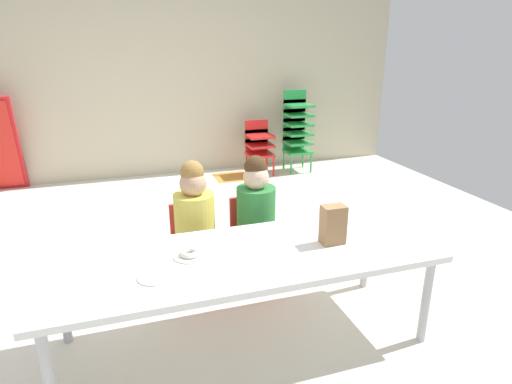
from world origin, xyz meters
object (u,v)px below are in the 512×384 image
at_px(paper_plate_center_table, 156,276).
at_px(craft_table, 244,261).
at_px(kid_chair_green_stack, 297,127).
at_px(paper_bag_brown, 333,225).
at_px(donut_powdered_on_plate, 190,252).
at_px(seated_child_middle_seat, 256,209).
at_px(seated_child_near_camera, 194,216).
at_px(kid_chair_red_stack, 259,143).
at_px(paper_plate_near_edge, 190,256).

bearing_deg(paper_plate_center_table, craft_table, 12.03).
relative_size(kid_chair_green_stack, paper_bag_brown, 4.73).
relative_size(craft_table, donut_powdered_on_plate, 18.98).
bearing_deg(paper_bag_brown, seated_child_middle_seat, 111.94).
relative_size(craft_table, paper_bag_brown, 9.45).
bearing_deg(paper_bag_brown, paper_plate_center_table, -175.44).
bearing_deg(donut_powdered_on_plate, seated_child_near_camera, 77.37).
bearing_deg(donut_powdered_on_plate, kid_chair_red_stack, 65.49).
height_order(paper_bag_brown, paper_plate_center_table, paper_bag_brown).
bearing_deg(paper_plate_near_edge, kid_chair_green_stack, 58.06).
relative_size(seated_child_near_camera, kid_chair_green_stack, 0.88).
bearing_deg(paper_bag_brown, kid_chair_green_stack, 70.14).
bearing_deg(kid_chair_red_stack, seated_child_middle_seat, -108.91).
height_order(seated_child_near_camera, paper_plate_near_edge, seated_child_near_camera).
distance_m(craft_table, kid_chair_green_stack, 3.58).
distance_m(seated_child_middle_seat, kid_chair_green_stack, 2.93).
xyz_separation_m(craft_table, donut_powdered_on_plate, (-0.28, 0.06, 0.06)).
xyz_separation_m(kid_chair_green_stack, paper_plate_center_table, (-2.13, -3.27, -0.02)).
distance_m(paper_plate_near_edge, donut_powdered_on_plate, 0.02).
distance_m(kid_chair_red_stack, paper_plate_near_edge, 3.42).
bearing_deg(craft_table, kid_chair_green_stack, 62.33).
bearing_deg(seated_child_near_camera, kid_chair_green_stack, 54.75).
height_order(kid_chair_green_stack, paper_bag_brown, kid_chair_green_stack).
xyz_separation_m(paper_plate_near_edge, paper_plate_center_table, (-0.19, -0.16, 0.00)).
relative_size(paper_plate_center_table, donut_powdered_on_plate, 1.64).
relative_size(kid_chair_red_stack, donut_powdered_on_plate, 6.21).
distance_m(craft_table, seated_child_middle_seat, 0.65).
bearing_deg(paper_plate_center_table, seated_child_near_camera, 65.75).
xyz_separation_m(seated_child_near_camera, kid_chair_green_stack, (1.82, 2.57, 0.02)).
bearing_deg(paper_plate_center_table, kid_chair_red_stack, 63.76).
bearing_deg(paper_plate_center_table, donut_powdered_on_plate, 39.54).
bearing_deg(paper_plate_near_edge, craft_table, -12.18).
bearing_deg(seated_child_middle_seat, paper_plate_center_table, -136.33).
relative_size(paper_bag_brown, paper_plate_near_edge, 1.22).
xyz_separation_m(paper_bag_brown, paper_plate_center_table, (-0.98, -0.08, -0.11)).
relative_size(seated_child_middle_seat, paper_bag_brown, 4.17).
distance_m(seated_child_middle_seat, donut_powdered_on_plate, 0.76).
height_order(seated_child_near_camera, kid_chair_green_stack, kid_chair_green_stack).
bearing_deg(kid_chair_red_stack, paper_bag_brown, -101.20).
bearing_deg(seated_child_near_camera, donut_powdered_on_plate, -102.63).
bearing_deg(craft_table, kid_chair_red_stack, 70.20).
height_order(craft_table, paper_bag_brown, paper_bag_brown).
xyz_separation_m(kid_chair_green_stack, donut_powdered_on_plate, (-1.94, -3.11, -0.00)).
height_order(seated_child_middle_seat, paper_plate_center_table, seated_child_middle_seat).
distance_m(craft_table, paper_plate_near_edge, 0.29).
bearing_deg(seated_child_middle_seat, donut_powdered_on_plate, -134.96).
height_order(craft_table, paper_plate_near_edge, paper_plate_near_edge).
bearing_deg(paper_plate_near_edge, paper_bag_brown, -5.94).
height_order(paper_bag_brown, donut_powdered_on_plate, paper_bag_brown).
xyz_separation_m(craft_table, paper_plate_near_edge, (-0.28, 0.06, 0.05)).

